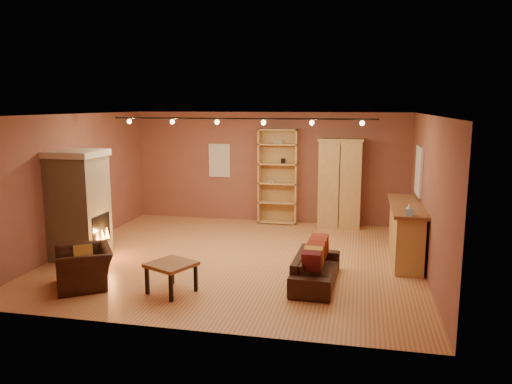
% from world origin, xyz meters
% --- Properties ---
extents(floor, '(7.00, 7.00, 0.00)m').
position_xyz_m(floor, '(0.00, 0.00, 0.00)').
color(floor, '#B06C3E').
rests_on(floor, ground).
extents(ceiling, '(7.00, 7.00, 0.00)m').
position_xyz_m(ceiling, '(0.00, 0.00, 2.80)').
color(ceiling, brown).
rests_on(ceiling, back_wall).
extents(back_wall, '(7.00, 0.02, 2.80)m').
position_xyz_m(back_wall, '(0.00, 3.25, 1.40)').
color(back_wall, brown).
rests_on(back_wall, floor).
extents(left_wall, '(0.02, 6.50, 2.80)m').
position_xyz_m(left_wall, '(-3.50, 0.00, 1.40)').
color(left_wall, brown).
rests_on(left_wall, floor).
extents(right_wall, '(0.02, 6.50, 2.80)m').
position_xyz_m(right_wall, '(3.50, 0.00, 1.40)').
color(right_wall, brown).
rests_on(right_wall, floor).
extents(fireplace, '(1.01, 0.98, 2.12)m').
position_xyz_m(fireplace, '(-3.04, -0.60, 1.06)').
color(fireplace, tan).
rests_on(fireplace, floor).
extents(back_window, '(0.56, 0.04, 0.86)m').
position_xyz_m(back_window, '(-1.30, 3.23, 1.55)').
color(back_window, silver).
rests_on(back_window, back_wall).
extents(bookcase, '(0.98, 0.38, 2.39)m').
position_xyz_m(bookcase, '(0.27, 3.12, 1.22)').
color(bookcase, tan).
rests_on(bookcase, floor).
extents(armoire, '(1.08, 0.61, 2.18)m').
position_xyz_m(armoire, '(1.82, 2.97, 1.10)').
color(armoire, tan).
rests_on(armoire, floor).
extents(bar_counter, '(0.61, 2.29, 1.10)m').
position_xyz_m(bar_counter, '(3.20, 0.59, 0.56)').
color(bar_counter, tan).
rests_on(bar_counter, floor).
extents(tissue_box, '(0.13, 0.13, 0.21)m').
position_xyz_m(tissue_box, '(3.15, -0.41, 1.18)').
color(tissue_box, '#96C9F1').
rests_on(tissue_box, bar_counter).
extents(right_window, '(0.05, 0.90, 1.00)m').
position_xyz_m(right_window, '(3.47, 1.40, 1.65)').
color(right_window, silver).
rests_on(right_window, right_wall).
extents(loveseat, '(0.57, 1.74, 0.74)m').
position_xyz_m(loveseat, '(1.62, -1.11, 0.36)').
color(loveseat, black).
rests_on(loveseat, floor).
extents(armchair, '(1.09, 1.18, 0.87)m').
position_xyz_m(armchair, '(-2.13, -2.03, 0.43)').
color(armchair, black).
rests_on(armchair, floor).
extents(coffee_table, '(0.87, 0.87, 0.50)m').
position_xyz_m(coffee_table, '(-0.60, -2.01, 0.42)').
color(coffee_table, brown).
rests_on(coffee_table, floor).
extents(track_rail, '(5.20, 0.09, 0.13)m').
position_xyz_m(track_rail, '(0.00, 0.20, 2.69)').
color(track_rail, black).
rests_on(track_rail, ceiling).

